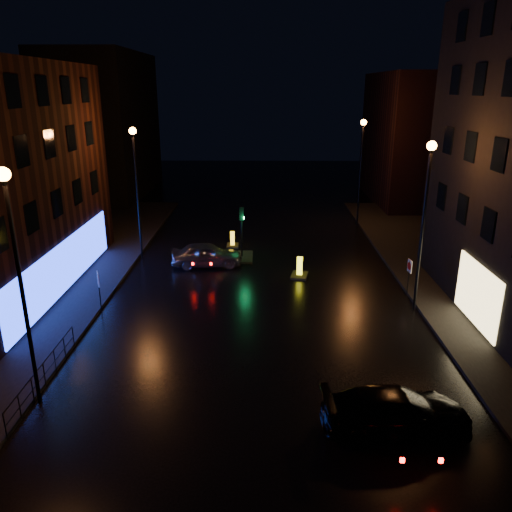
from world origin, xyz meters
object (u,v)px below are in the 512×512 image
Objects in this scene: traffic_signal at (242,251)px; dark_sedan at (396,411)px; silver_hatchback at (207,254)px; bollard_far at (233,243)px; bollard_near at (299,272)px; road_sign_right at (409,269)px; road_sign_left at (99,282)px.

traffic_signal is 0.71× the size of dark_sedan.
bollard_far is at bearing -23.85° from silver_hatchback.
traffic_signal is 18.26m from dark_sedan.
dark_sedan is at bearing -71.84° from traffic_signal.
dark_sedan is (7.83, -15.79, -0.04)m from silver_hatchback.
bollard_near is (5.69, -1.78, -0.48)m from silver_hatchback.
dark_sedan is 2.32× the size of road_sign_right.
dark_sedan is 15.27m from road_sign_left.
silver_hatchback is 17.62m from dark_sedan.
road_sign_left is at bearing 0.62° from road_sign_right.
traffic_signal reaches higher than bollard_far.
road_sign_left is (-10.25, -5.14, 1.34)m from bollard_near.
silver_hatchback reaches higher than bollard_near.
bollard_near is 11.54m from road_sign_left.
bollard_near is 1.24× the size of bollard_far.
traffic_signal is 11.14m from road_sign_right.
dark_sedan is at bearing -158.92° from silver_hatchback.
traffic_signal is 10.86m from road_sign_left.
traffic_signal is at bearing 30.10° from road_sign_left.
traffic_signal is at bearing -41.95° from road_sign_right.
silver_hatchback is 0.90× the size of dark_sedan.
bollard_far is (1.37, 4.09, -0.51)m from silver_hatchback.
road_sign_left is (-6.70, -8.47, 1.10)m from traffic_signal.
dark_sedan is 20.90m from bollard_far.
bollard_near is 0.72× the size of road_sign_left.
silver_hatchback reaches higher than bollard_far.
road_sign_left is at bearing -118.85° from bollard_far.
bollard_far is (-4.31, 5.86, -0.03)m from bollard_near.
silver_hatchback reaches higher than dark_sedan.
traffic_signal reaches higher than road_sign_left.
bollard_far is (-6.46, 19.87, -0.47)m from dark_sedan.
bollard_near is at bearing 4.18° from dark_sedan.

